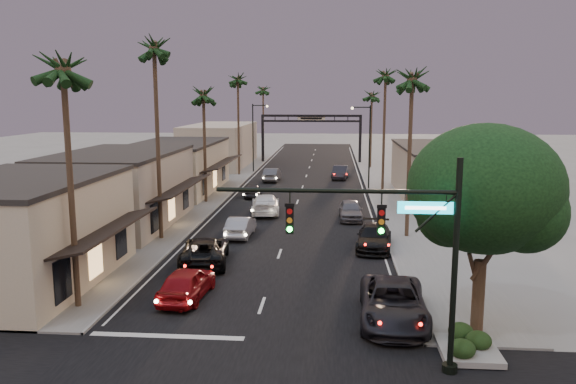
% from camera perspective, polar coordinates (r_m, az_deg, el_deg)
% --- Properties ---
extents(ground, '(200.00, 200.00, 0.00)m').
position_cam_1_polar(ground, '(56.29, 1.15, -0.47)').
color(ground, slate).
rests_on(ground, ground).
extents(road, '(14.00, 120.00, 0.02)m').
position_cam_1_polar(road, '(61.21, 1.43, 0.35)').
color(road, black).
rests_on(road, ground).
extents(sidewalk_left, '(5.00, 92.00, 0.12)m').
position_cam_1_polar(sidewalk_left, '(69.22, -6.12, 1.42)').
color(sidewalk_left, slate).
rests_on(sidewalk_left, ground).
extents(sidewalk_right, '(5.00, 92.00, 0.12)m').
position_cam_1_polar(sidewalk_right, '(68.32, 9.74, 1.23)').
color(sidewalk_right, slate).
rests_on(sidewalk_right, ground).
extents(storefront_near, '(8.00, 12.00, 5.50)m').
position_cam_1_polar(storefront_near, '(32.58, -25.61, -3.90)').
color(storefront_near, '#B9AC8D').
rests_on(storefront_near, ground).
extents(storefront_mid, '(8.00, 14.00, 5.50)m').
position_cam_1_polar(storefront_mid, '(44.98, -16.72, 0.13)').
color(storefront_mid, '#A39782').
rests_on(storefront_mid, ground).
extents(storefront_far, '(8.00, 16.00, 5.00)m').
position_cam_1_polar(storefront_far, '(60.04, -11.21, 2.40)').
color(storefront_far, '#B9AC8D').
rests_on(storefront_far, ground).
extents(storefront_dist, '(8.00, 20.00, 6.00)m').
position_cam_1_polar(storefront_dist, '(82.24, -6.89, 4.75)').
color(storefront_dist, '#A39782').
rests_on(storefront_dist, ground).
extents(building_right, '(8.00, 18.00, 5.00)m').
position_cam_1_polar(building_right, '(56.83, 15.41, 1.84)').
color(building_right, '#A39782').
rests_on(building_right, ground).
extents(traffic_signal, '(8.51, 0.22, 7.80)m').
position_cam_1_polar(traffic_signal, '(20.04, 11.37, -4.26)').
color(traffic_signal, black).
rests_on(traffic_signal, ground).
extents(corner_tree, '(6.20, 6.20, 8.80)m').
position_cam_1_polar(corner_tree, '(23.92, 19.52, -0.20)').
color(corner_tree, '#38281C').
rests_on(corner_tree, ground).
extents(planter, '(2.20, 2.60, 0.24)m').
position_cam_1_polar(planter, '(23.63, 17.80, -15.44)').
color(planter, gray).
rests_on(planter, ground).
extents(arch, '(15.20, 0.40, 7.27)m').
position_cam_1_polar(arch, '(85.50, 2.38, 6.70)').
color(arch, black).
rests_on(arch, ground).
extents(streetlight_right, '(2.13, 0.30, 9.00)m').
position_cam_1_polar(streetlight_right, '(60.61, 8.03, 5.24)').
color(streetlight_right, black).
rests_on(streetlight_right, ground).
extents(streetlight_left, '(2.13, 0.30, 9.00)m').
position_cam_1_polar(streetlight_left, '(74.17, -3.37, 6.09)').
color(streetlight_left, black).
rests_on(streetlight_left, ground).
extents(palm_la, '(3.20, 3.20, 13.20)m').
position_cam_1_polar(palm_la, '(27.12, -21.95, 12.35)').
color(palm_la, '#38281C').
rests_on(palm_la, ground).
extents(palm_lb, '(3.20, 3.20, 15.20)m').
position_cam_1_polar(palm_lb, '(39.34, -13.47, 14.54)').
color(palm_lb, '#38281C').
rests_on(palm_lb, ground).
extents(palm_lc, '(3.20, 3.20, 12.20)m').
position_cam_1_polar(palm_lc, '(52.69, -8.60, 10.19)').
color(palm_lc, '#38281C').
rests_on(palm_lc, ground).
extents(palm_ld, '(3.20, 3.20, 14.20)m').
position_cam_1_polar(palm_ld, '(71.37, -5.13, 11.63)').
color(palm_ld, '#38281C').
rests_on(palm_ld, ground).
extents(palm_ra, '(3.20, 3.20, 13.20)m').
position_cam_1_polar(palm_ra, '(39.72, 12.52, 11.71)').
color(palm_ra, '#38281C').
rests_on(palm_ra, ground).
extents(palm_rb, '(3.20, 3.20, 14.20)m').
position_cam_1_polar(palm_rb, '(59.62, 9.90, 11.94)').
color(palm_rb, '#38281C').
rests_on(palm_rb, ground).
extents(palm_rc, '(3.20, 3.20, 12.20)m').
position_cam_1_polar(palm_rc, '(79.51, 8.53, 9.94)').
color(palm_rc, '#38281C').
rests_on(palm_rc, ground).
extents(palm_far, '(3.20, 3.20, 13.20)m').
position_cam_1_polar(palm_far, '(94.06, -2.55, 10.56)').
color(palm_far, '#38281C').
rests_on(palm_far, ground).
extents(oncoming_red, '(2.23, 4.84, 1.61)m').
position_cam_1_polar(oncoming_red, '(28.39, -10.24, -9.08)').
color(oncoming_red, maroon).
rests_on(oncoming_red, ground).
extents(oncoming_pickup, '(3.42, 6.07, 1.60)m').
position_cam_1_polar(oncoming_pickup, '(34.00, -8.45, -5.90)').
color(oncoming_pickup, black).
rests_on(oncoming_pickup, ground).
extents(oncoming_silver, '(1.69, 4.49, 1.46)m').
position_cam_1_polar(oncoming_silver, '(40.23, -4.84, -3.50)').
color(oncoming_silver, gray).
rests_on(oncoming_silver, ground).
extents(oncoming_white, '(2.95, 5.96, 1.66)m').
position_cam_1_polar(oncoming_white, '(47.97, -2.31, -1.22)').
color(oncoming_white, white).
rests_on(oncoming_white, ground).
extents(oncoming_dgrey, '(1.79, 3.97, 1.32)m').
position_cam_1_polar(oncoming_dgrey, '(55.90, -3.58, 0.14)').
color(oncoming_dgrey, black).
rests_on(oncoming_dgrey, ground).
extents(oncoming_grey_far, '(1.77, 4.78, 1.56)m').
position_cam_1_polar(oncoming_grey_far, '(66.56, -1.65, 1.77)').
color(oncoming_grey_far, '#46464A').
rests_on(oncoming_grey_far, ground).
extents(curbside_near, '(3.16, 6.37, 1.74)m').
position_cam_1_polar(curbside_near, '(25.65, 10.63, -11.00)').
color(curbside_near, black).
rests_on(curbside_near, ground).
extents(curbside_black, '(2.77, 5.57, 1.56)m').
position_cam_1_polar(curbside_black, '(37.30, 8.75, -4.55)').
color(curbside_black, black).
rests_on(curbside_black, ground).
extents(curbside_grey, '(1.93, 4.64, 1.57)m').
position_cam_1_polar(curbside_grey, '(45.85, 6.37, -1.84)').
color(curbside_grey, '#57575C').
rests_on(curbside_grey, ground).
extents(curbside_far, '(2.21, 4.97, 1.59)m').
position_cam_1_polar(curbside_far, '(68.76, 5.32, 2.00)').
color(curbside_far, black).
rests_on(curbside_far, ground).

